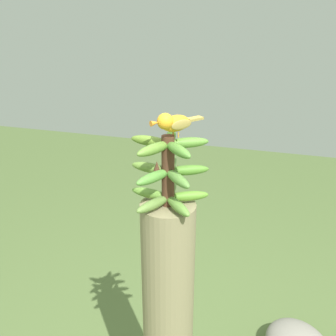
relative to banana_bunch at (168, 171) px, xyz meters
name	(u,v)px	position (x,y,z in m)	size (l,w,h in m)	color
banana_bunch	(168,171)	(0.00, 0.00, 0.00)	(0.28, 0.28, 0.25)	#4C2D1E
perched_bird	(172,122)	(0.01, 0.02, 0.18)	(0.17, 0.15, 0.08)	#C68933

